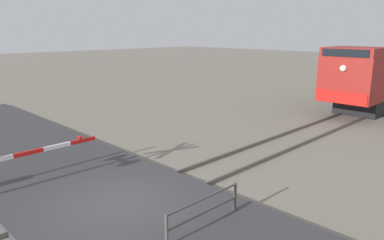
{
  "coord_description": "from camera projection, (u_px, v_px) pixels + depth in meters",
  "views": [
    {
      "loc": [
        8.26,
        -5.25,
        4.97
      ],
      "look_at": [
        -0.97,
        3.9,
        1.78
      ],
      "focal_mm": 34.06,
      "sensor_mm": 36.0,
      "label": 1
    }
  ],
  "objects": [
    {
      "name": "road_surface",
      "position": [
        120.0,
        206.0,
        10.45
      ],
      "size": [
        36.0,
        5.6,
        0.15
      ],
      "primitive_type": "cube",
      "color": "#38383A",
      "rests_on": "ground_plane"
    },
    {
      "name": "rail_track_right",
      "position": [
        134.0,
        215.0,
        9.95
      ],
      "size": [
        0.08,
        80.0,
        0.15
      ],
      "primitive_type": "cube",
      "color": "#59544C",
      "rests_on": "ground_plane"
    },
    {
      "name": "ground_plane",
      "position": [
        120.0,
        208.0,
        10.47
      ],
      "size": [
        160.0,
        160.0,
        0.0
      ],
      "primitive_type": "plane",
      "color": "gray"
    },
    {
      "name": "guard_railing",
      "position": [
        204.0,
        209.0,
        9.13
      ],
      "size": [
        0.08,
        2.57,
        0.95
      ],
      "color": "#4C4742",
      "rests_on": "ground_plane"
    },
    {
      "name": "rail_track_left",
      "position": [
        106.0,
        198.0,
        10.94
      ],
      "size": [
        0.08,
        80.0,
        0.15
      ],
      "primitive_type": "cube",
      "color": "#59544C",
      "rests_on": "ground_plane"
    }
  ]
}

